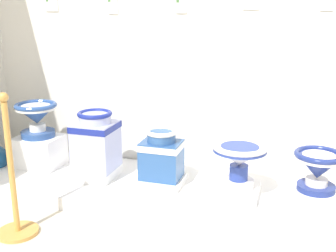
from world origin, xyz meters
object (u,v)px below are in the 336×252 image
object	(u,v)px
plinth_block_central_ornate	(162,181)
plinth_block_broad_patterned	(238,192)
info_placard_fifth	(327,0)
plinth_block_tall_cobalt	(40,151)
antique_toilet_squat_floral	(318,166)
info_placard_first	(51,4)
antique_toilet_pale_glazed	(96,140)
antique_toilet_broad_patterned	(239,157)
info_placard_third	(181,6)
plinth_block_squat_floral	(315,198)
info_placard_fourth	(251,0)
antique_toilet_tall_cobalt	(37,115)
info_placard_second	(113,5)
stanchion_post_near_left	(14,198)
plinth_block_pale_glazed	(98,172)
antique_toilet_central_ornate	(161,154)

from	to	relation	value
plinth_block_central_ornate	plinth_block_broad_patterned	size ratio (longest dim) A/B	0.97
plinth_block_central_ornate	info_placard_fifth	size ratio (longest dim) A/B	2.36
plinth_block_tall_cobalt	antique_toilet_squat_floral	xyz separation A→B (m)	(2.37, -0.11, 0.17)
info_placard_first	antique_toilet_squat_floral	bearing A→B (deg)	-12.39
antique_toilet_pale_glazed	antique_toilet_broad_patterned	distance (m)	1.20
plinth_block_tall_cobalt	info_placard_third	xyz separation A→B (m)	(1.20, 0.42, 1.27)
plinth_block_squat_floral	info_placard_first	size ratio (longest dim) A/B	2.48
info_placard_first	plinth_block_broad_patterned	bearing A→B (deg)	-16.49
info_placard_fourth	antique_toilet_tall_cobalt	bearing A→B (deg)	-166.75
plinth_block_central_ornate	info_placard_fifth	xyz separation A→B (m)	(1.16, 0.50, 1.41)
info_placard_second	stanchion_post_near_left	world-z (taller)	info_placard_second
plinth_block_squat_floral	antique_toilet_broad_patterned	bearing A→B (deg)	-177.99
plinth_block_broad_patterned	antique_toilet_broad_patterned	xyz separation A→B (m)	(-0.00, -0.00, 0.29)
plinth_block_tall_cobalt	antique_toilet_pale_glazed	xyz separation A→B (m)	(0.62, -0.09, 0.19)
antique_toilet_tall_cobalt	antique_toilet_broad_patterned	distance (m)	1.83
plinth_block_pale_glazed	stanchion_post_near_left	bearing A→B (deg)	-102.45
info_placard_second	info_placard_third	xyz separation A→B (m)	(0.62, -0.00, -0.00)
plinth_block_broad_patterned	antique_toilet_tall_cobalt	bearing A→B (deg)	175.96
antique_toilet_pale_glazed	plinth_block_broad_patterned	bearing A→B (deg)	-2.03
plinth_block_squat_floral	stanchion_post_near_left	bearing A→B (deg)	-157.00
antique_toilet_central_ornate	plinth_block_squat_floral	bearing A→B (deg)	-1.55
plinth_block_tall_cobalt	plinth_block_squat_floral	xyz separation A→B (m)	(2.37, -0.11, -0.08)
antique_toilet_tall_cobalt	stanchion_post_near_left	size ratio (longest dim) A/B	0.37
antique_toilet_central_ornate	info_placard_second	size ratio (longest dim) A/B	2.86
plinth_block_squat_floral	info_placard_second	size ratio (longest dim) A/B	2.27
plinth_block_central_ornate	plinth_block_squat_floral	size ratio (longest dim) A/B	1.09
plinth_block_tall_cobalt	info_placard_third	size ratio (longest dim) A/B	3.21
antique_toilet_broad_patterned	info_placard_fifth	bearing A→B (deg)	45.90
info_placard_fourth	antique_toilet_squat_floral	bearing A→B (deg)	-41.91
info_placard_first	info_placard_second	size ratio (longest dim) A/B	0.91
info_placard_fourth	plinth_block_pale_glazed	bearing A→B (deg)	-156.51
antique_toilet_pale_glazed	stanchion_post_near_left	size ratio (longest dim) A/B	0.50
plinth_block_pale_glazed	antique_toilet_central_ornate	size ratio (longest dim) A/B	0.88
info_placard_fourth	info_placard_fifth	size ratio (longest dim) A/B	0.99
plinth_block_pale_glazed	plinth_block_central_ornate	size ratio (longest dim) A/B	1.02
plinth_block_broad_patterned	plinth_block_squat_floral	size ratio (longest dim) A/B	1.12
antique_toilet_broad_patterned	info_placard_second	size ratio (longest dim) A/B	2.92
plinth_block_tall_cobalt	info_placard_fourth	bearing A→B (deg)	13.25
antique_toilet_pale_glazed	plinth_block_broad_patterned	world-z (taller)	antique_toilet_pale_glazed
antique_toilet_central_ornate	antique_toilet_broad_patterned	distance (m)	0.63
info_placard_fifth	antique_toilet_squat_floral	bearing A→B (deg)	-87.54
plinth_block_squat_floral	info_placard_fifth	world-z (taller)	info_placard_fifth
antique_toilet_broad_patterned	antique_toilet_pale_glazed	bearing A→B (deg)	177.97
antique_toilet_central_ornate	plinth_block_tall_cobalt	bearing A→B (deg)	176.31
plinth_block_pale_glazed	plinth_block_broad_patterned	xyz separation A→B (m)	(1.20, -0.04, -0.00)
plinth_block_tall_cobalt	info_placard_fifth	size ratio (longest dim) A/B	2.64
info_placard_first	info_placard_third	world-z (taller)	info_placard_first
antique_toilet_pale_glazed	antique_toilet_squat_floral	distance (m)	1.75
plinth_block_squat_floral	plinth_block_pale_glazed	bearing A→B (deg)	179.25
plinth_block_central_ornate	plinth_block_broad_patterned	xyz separation A→B (m)	(0.63, -0.05, 0.01)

